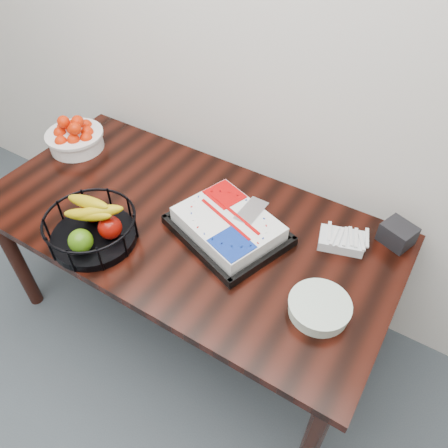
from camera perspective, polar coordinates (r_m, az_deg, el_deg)
The scene contains 7 objects.
table at distance 1.93m, azimuth -5.06°, elevation -1.30°, with size 1.80×0.90×0.75m.
cake_tray at distance 1.78m, azimuth 0.52°, elevation -0.26°, with size 0.54×0.48×0.09m.
tangerine_bowl at distance 2.35m, azimuth -18.97°, elevation 10.98°, with size 0.29×0.29×0.18m.
fruit_basket at distance 1.80m, azimuth -16.98°, elevation -0.27°, with size 0.36×0.36×0.19m.
plate_stack at distance 1.58m, azimuth 12.33°, elevation -10.63°, with size 0.22×0.22×0.05m.
fork_bag at distance 1.81m, azimuth 15.08°, elevation -2.07°, with size 0.20×0.16×0.05m.
napkin_box at distance 1.88m, azimuth 21.73°, elevation -1.24°, with size 0.12×0.10×0.09m, color black.
Camera 1 is at (0.84, 0.96, 2.06)m, focal length 35.00 mm.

